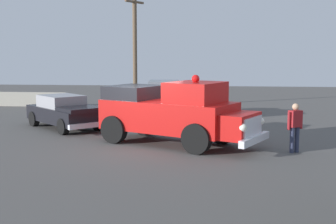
% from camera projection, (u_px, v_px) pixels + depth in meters
% --- Properties ---
extents(ground_plane, '(60.00, 60.00, 0.00)m').
position_uv_depth(ground_plane, '(147.00, 144.00, 16.92)').
color(ground_plane, '#514F4C').
extents(vintage_fire_truck, '(6.30, 4.60, 2.59)m').
position_uv_depth(vintage_fire_truck, '(173.00, 112.00, 16.82)').
color(vintage_fire_truck, black).
rests_on(vintage_fire_truck, ground).
extents(classic_hot_rod, '(4.40, 4.38, 1.46)m').
position_uv_depth(classic_hot_rod, '(65.00, 112.00, 20.45)').
color(classic_hot_rod, black).
rests_on(classic_hot_rod, ground).
extents(parked_pickup, '(4.89, 2.24, 1.90)m').
position_uv_depth(parked_pickup, '(181.00, 98.00, 24.15)').
color(parked_pickup, black).
rests_on(parked_pickup, ground).
extents(lawn_chair_near_truck, '(0.67, 0.67, 1.02)m').
position_uv_depth(lawn_chair_near_truck, '(130.00, 109.00, 22.66)').
color(lawn_chair_near_truck, '#B7BABF').
rests_on(lawn_chair_near_truck, ground).
extents(lawn_chair_by_car, '(0.69, 0.69, 1.02)m').
position_uv_depth(lawn_chair_by_car, '(52.00, 107.00, 23.59)').
color(lawn_chair_by_car, '#B7BABF').
rests_on(lawn_chair_by_car, ground).
extents(spectator_seated, '(0.65, 0.58, 1.29)m').
position_uv_depth(spectator_seated, '(127.00, 107.00, 22.59)').
color(spectator_seated, '#383842').
rests_on(spectator_seated, ground).
extents(spectator_standing, '(0.59, 0.45, 1.68)m').
position_uv_depth(spectator_standing, '(295.00, 124.00, 15.45)').
color(spectator_standing, '#2D334C').
rests_on(spectator_standing, ground).
extents(utility_pole, '(0.90, 1.56, 6.95)m').
position_uv_depth(utility_pole, '(135.00, 48.00, 27.68)').
color(utility_pole, brown).
rests_on(utility_pole, ground).
extents(traffic_cone, '(0.40, 0.40, 0.64)m').
position_uv_depth(traffic_cone, '(187.00, 119.00, 21.32)').
color(traffic_cone, orange).
rests_on(traffic_cone, ground).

